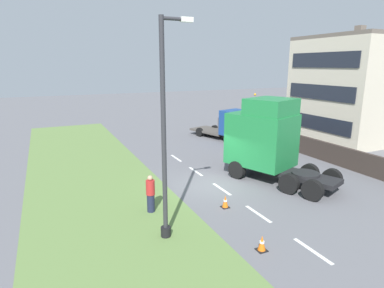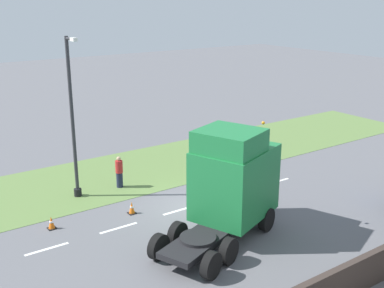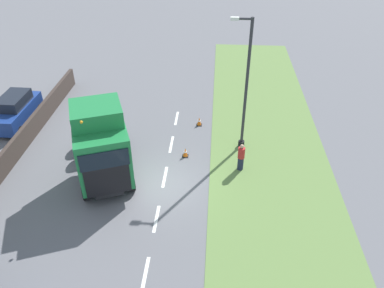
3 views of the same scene
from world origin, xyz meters
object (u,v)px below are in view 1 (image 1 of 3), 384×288
object	(u,v)px
lorry_cab	(265,139)
flatbed_truck	(232,124)
pedestrian	(151,194)
traffic_cone_lead	(225,202)
traffic_cone_trailing	(262,243)
lamp_post	(165,144)

from	to	relation	value
lorry_cab	flatbed_truck	bearing A→B (deg)	48.83
pedestrian	traffic_cone_lead	xyz separation A→B (m)	(3.24, -1.02, -0.56)
flatbed_truck	traffic_cone_trailing	world-z (taller)	flatbed_truck
lamp_post	traffic_cone_lead	size ratio (longest dim) A/B	13.77
lamp_post	traffic_cone_trailing	world-z (taller)	lamp_post
pedestrian	traffic_cone_trailing	distance (m)	5.33
flatbed_truck	pedestrian	bearing A→B (deg)	28.18
traffic_cone_lead	lorry_cab	bearing A→B (deg)	32.14
lorry_cab	pedestrian	xyz separation A→B (m)	(-7.35, -1.56, -1.47)
lamp_post	pedestrian	bearing A→B (deg)	87.77
pedestrian	traffic_cone_trailing	size ratio (longest dim) A/B	2.95
lamp_post	pedestrian	world-z (taller)	lamp_post
traffic_cone_trailing	lorry_cab	bearing A→B (deg)	52.50
lorry_cab	pedestrian	bearing A→B (deg)	171.24
pedestrian	traffic_cone_lead	size ratio (longest dim) A/B	2.95
lamp_post	pedestrian	distance (m)	3.62
traffic_cone_lead	traffic_cone_trailing	world-z (taller)	same
flatbed_truck	lamp_post	xyz separation A→B (m)	(-10.75, -12.77, 2.23)
flatbed_truck	pedestrian	size ratio (longest dim) A/B	3.62
traffic_cone_trailing	flatbed_truck	bearing A→B (deg)	61.90
lorry_cab	lamp_post	bearing A→B (deg)	-173.36
pedestrian	lorry_cab	bearing A→B (deg)	12.00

